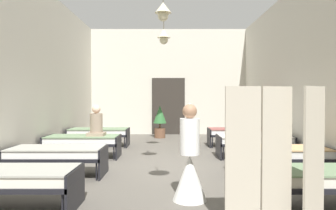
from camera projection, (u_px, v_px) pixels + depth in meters
The scene contains 14 objects.
ground_plane at pixel (168, 168), 7.22m from camera, with size 7.17×12.95×0.10m, color #59544C.
room_shell at pixel (168, 73), 8.57m from camera, with size 6.97×12.55×4.48m.
bed_left_row_0 at pixel (8, 179), 4.36m from camera, with size 1.90×0.84×0.57m.
bed_right_row_0 at pixel (329, 178), 4.36m from camera, with size 1.90×0.84×0.57m.
bed_left_row_1 at pixel (56, 154), 6.26m from camera, with size 1.90×0.84×0.57m.
bed_right_row_1 at pixel (280, 154), 6.26m from camera, with size 1.90×0.84×0.57m.
bed_left_row_2 at pixel (82, 141), 8.16m from camera, with size 1.90×0.84×0.57m.
bed_right_row_2 at pixel (254, 141), 8.16m from camera, with size 1.90×0.84×0.57m.
bed_left_row_3 at pixel (98, 133), 10.05m from camera, with size 1.90×0.84×0.57m.
bed_right_row_3 at pixel (237, 133), 10.06m from camera, with size 1.90×0.84×0.57m.
nurse_near_aisle at pixel (189, 166), 4.76m from camera, with size 0.52×0.52×1.49m.
patient_seated_primary at pixel (96, 124), 8.16m from camera, with size 0.44×0.44×0.80m.
potted_plant at pixel (159, 119), 12.16m from camera, with size 0.51×0.51×1.26m.
privacy_screen at pixel (277, 158), 3.71m from camera, with size 1.23×0.28×1.70m.
Camera 1 is at (-0.01, -7.18, 1.57)m, focal length 33.50 mm.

